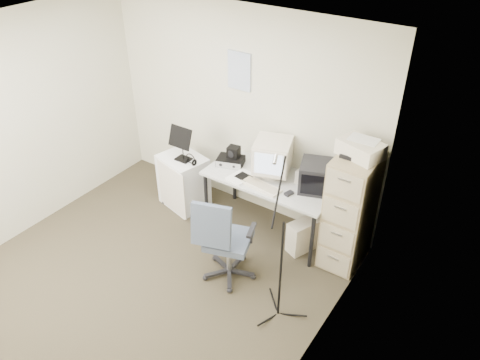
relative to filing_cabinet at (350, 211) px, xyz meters
The scene contains 23 objects.
floor 2.26m from the filing_cabinet, 136.87° to the right, with size 3.60×3.60×0.01m, color #322D1E.
ceiling 2.85m from the filing_cabinet, 136.87° to the right, with size 3.60×3.60×0.01m, color white.
wall_back 1.72m from the filing_cabinet, 168.55° to the left, with size 3.60×0.02×2.50m, color beige.
wall_left 3.74m from the filing_cabinet, 156.35° to the right, with size 0.02×3.60×2.50m, color beige.
wall_right 1.61m from the filing_cabinet, 81.54° to the right, with size 0.02×3.60×2.50m, color beige.
wall_calendar 1.97m from the filing_cabinet, 169.10° to the left, with size 0.30×0.02×0.44m, color white.
filing_cabinet is the anchor object (origin of this frame).
printer 0.73m from the filing_cabinet, 90.00° to the left, with size 0.42×0.28×0.16m, color white.
desk 0.99m from the filing_cabinet, behind, with size 1.50×0.70×0.73m, color silver.
crt_monitor 1.02m from the filing_cabinet, behind, with size 0.39×0.41×0.43m, color white.
crt_tv 0.51m from the filing_cabinet, behind, with size 0.35×0.37×0.32m, color black.
desk_speaker 0.66m from the filing_cabinet, behind, with size 0.08×0.08×0.15m, color beige.
keyboard 0.98m from the filing_cabinet, 165.69° to the right, with size 0.47×0.17×0.03m, color white.
mouse 0.66m from the filing_cabinet, 162.51° to the right, with size 0.06×0.10×0.03m, color black.
radio_receiver 1.50m from the filing_cabinet, behind, with size 0.31×0.22×0.09m, color black.
radio_speaker 1.50m from the filing_cabinet, behind, with size 0.13×0.12×0.13m, color black.
papers 1.26m from the filing_cabinet, behind, with size 0.21×0.29×0.02m, color white.
pc_tower 0.64m from the filing_cabinet, 167.27° to the right, with size 0.18×0.41×0.38m, color white.
office_chair 1.30m from the filing_cabinet, 134.67° to the right, with size 0.57×0.57×0.99m, color #4E5467.
side_cart 2.15m from the filing_cabinet, behind, with size 0.56×0.45×0.69m, color white.
music_stand 2.10m from the filing_cabinet, behind, with size 0.31×0.16×0.45m, color black.
headphones 1.96m from the filing_cabinet, behind, with size 0.15×0.15×0.03m, color black.
mic_stand 1.12m from the filing_cabinet, 100.59° to the right, with size 0.02×0.02×1.48m, color black.
Camera 1 is at (2.80, -2.41, 3.60)m, focal length 35.00 mm.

